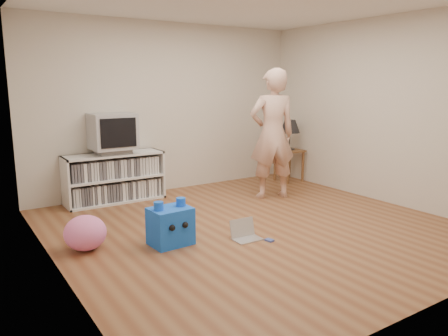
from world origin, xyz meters
TOP-DOWN VIEW (x-y plane):
  - ground at (0.00, 0.00)m, footprint 4.50×4.50m
  - walls at (0.00, 0.00)m, footprint 4.52×4.52m
  - media_unit at (-1.00, 2.04)m, footprint 1.40×0.45m
  - dvd_deck at (-1.00, 2.02)m, footprint 0.45×0.35m
  - crt_tv at (-1.00, 2.02)m, footprint 0.60×0.53m
  - side_table at (1.99, 1.65)m, footprint 0.42×0.42m
  - table_lamp at (1.99, 1.65)m, footprint 0.34×0.34m
  - person at (1.03, 0.96)m, footprint 0.80×0.65m
  - laptop at (-0.34, -0.26)m, footprint 0.31×0.25m
  - playing_cards at (-0.16, -0.47)m, footprint 0.08×0.10m
  - plush_blue at (-1.10, 0.03)m, footprint 0.44×0.39m
  - plush_pink at (-1.90, 0.37)m, footprint 0.52×0.52m

SIDE VIEW (x-z plane):
  - ground at x=0.00m, z-range 0.00..0.00m
  - playing_cards at x=-0.16m, z-range 0.00..0.02m
  - laptop at x=-0.34m, z-range -0.05..0.16m
  - plush_pink at x=-1.90m, z-range 0.00..0.36m
  - plush_blue at x=-1.10m, z-range -0.04..0.45m
  - media_unit at x=-1.00m, z-range 0.00..0.70m
  - side_table at x=1.99m, z-range 0.14..0.69m
  - dvd_deck at x=-1.00m, z-range 0.70..0.77m
  - table_lamp at x=1.99m, z-range 0.68..1.20m
  - person at x=1.03m, z-range 0.00..1.90m
  - crt_tv at x=-1.00m, z-range 0.77..1.27m
  - walls at x=0.00m, z-range 0.00..2.60m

